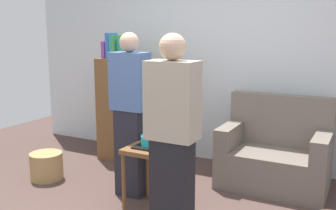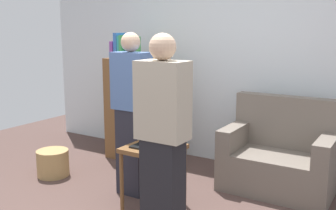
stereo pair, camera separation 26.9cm
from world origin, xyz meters
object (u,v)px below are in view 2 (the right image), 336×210
object	(u,v)px
couch	(279,158)
person_holding_cake	(163,145)
person_blowing_candles	(132,114)
birthday_cake	(153,141)
wicker_basket	(53,163)
bookshelf	(137,107)
side_table	(154,156)

from	to	relation	value
couch	person_holding_cake	world-z (taller)	person_holding_cake
person_blowing_candles	person_holding_cake	distance (m)	1.13
birthday_cake	wicker_basket	distance (m)	1.55
person_holding_cake	wicker_basket	distance (m)	2.14
bookshelf	person_blowing_candles	xyz separation A→B (m)	(0.61, -0.90, 0.15)
birthday_cake	person_blowing_candles	size ratio (longest dim) A/B	0.20
side_table	birthday_cake	xyz separation A→B (m)	(-0.00, -0.00, 0.14)
bookshelf	couch	bearing A→B (deg)	-0.09
couch	person_blowing_candles	world-z (taller)	person_blowing_candles
person_blowing_candles	person_holding_cake	size ratio (longest dim) A/B	1.00
side_table	person_blowing_candles	size ratio (longest dim) A/B	0.37
side_table	couch	bearing A→B (deg)	52.06
birthday_cake	person_holding_cake	xyz separation A→B (m)	(0.46, -0.56, 0.18)
side_table	birthday_cake	size ratio (longest dim) A/B	1.90
bookshelf	person_holding_cake	size ratio (longest dim) A/B	0.99
birthday_cake	wicker_basket	xyz separation A→B (m)	(-1.46, 0.09, -0.51)
side_table	person_holding_cake	bearing A→B (deg)	-50.50
bookshelf	person_blowing_candles	distance (m)	1.09
wicker_basket	couch	bearing A→B (deg)	23.33
person_blowing_candles	couch	bearing A→B (deg)	20.39
bookshelf	person_holding_cake	distance (m)	2.20
side_table	wicker_basket	bearing A→B (deg)	176.38
person_holding_cake	birthday_cake	bearing A→B (deg)	-27.43
couch	person_blowing_candles	distance (m)	1.60
person_holding_cake	wicker_basket	bearing A→B (deg)	4.36
bookshelf	person_blowing_candles	size ratio (longest dim) A/B	0.99
person_blowing_candles	wicker_basket	world-z (taller)	person_blowing_candles
person_blowing_candles	person_holding_cake	world-z (taller)	same
bookshelf	wicker_basket	bearing A→B (deg)	-114.95
person_holding_cake	wicker_basket	size ratio (longest dim) A/B	4.53
couch	person_holding_cake	bearing A→B (deg)	-103.27
person_blowing_candles	wicker_basket	size ratio (longest dim) A/B	4.53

